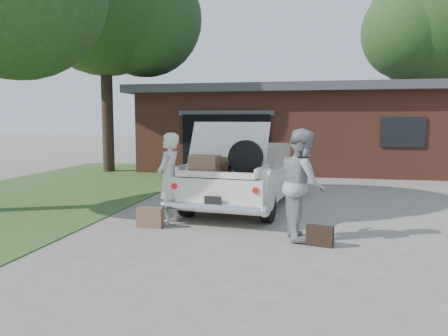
# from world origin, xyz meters

# --- Properties ---
(ground) EXTENTS (90.00, 90.00, 0.00)m
(ground) POSITION_xyz_m (0.00, 0.00, 0.00)
(ground) COLOR gray
(ground) RESTS_ON ground
(grass_strip) EXTENTS (6.00, 16.00, 0.02)m
(grass_strip) POSITION_xyz_m (-5.50, 3.00, 0.01)
(grass_strip) COLOR #2D4C1E
(grass_strip) RESTS_ON ground
(house) EXTENTS (12.80, 7.80, 3.30)m
(house) POSITION_xyz_m (0.98, 11.47, 1.67)
(house) COLOR brown
(house) RESTS_ON ground
(tree_back) EXTENTS (6.78, 5.90, 9.56)m
(tree_back) POSITION_xyz_m (-6.09, 8.14, 6.33)
(tree_back) COLOR #38281E
(tree_back) RESTS_ON ground
(tree_right) EXTENTS (7.18, 6.24, 9.60)m
(tree_right) POSITION_xyz_m (7.13, 15.16, 6.20)
(tree_right) COLOR #38281E
(tree_right) RESTS_ON ground
(sedan) EXTENTS (2.43, 5.15, 1.97)m
(sedan) POSITION_xyz_m (0.12, 2.66, 0.73)
(sedan) COLOR silver
(sedan) RESTS_ON ground
(woman_left) EXTENTS (0.48, 0.68, 1.76)m
(woman_left) POSITION_xyz_m (-1.08, 0.52, 0.88)
(woman_left) COLOR beige
(woman_left) RESTS_ON ground
(woman_right) EXTENTS (0.89, 1.04, 1.87)m
(woman_right) POSITION_xyz_m (1.49, -0.06, 0.94)
(woman_right) COLOR gray
(woman_right) RESTS_ON ground
(suitcase_left) EXTENTS (0.50, 0.17, 0.38)m
(suitcase_left) POSITION_xyz_m (-1.31, 0.10, 0.19)
(suitcase_left) COLOR brown
(suitcase_left) RESTS_ON ground
(suitcase_right) EXTENTS (0.45, 0.23, 0.33)m
(suitcase_right) POSITION_xyz_m (1.79, -0.47, 0.17)
(suitcase_right) COLOR black
(suitcase_right) RESTS_ON ground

